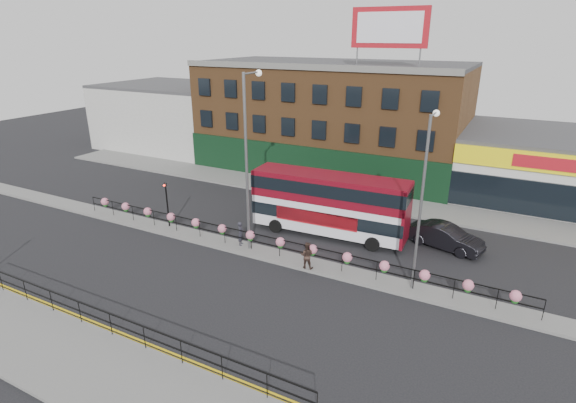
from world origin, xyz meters
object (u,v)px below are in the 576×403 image
at_px(pedestrian_b, 307,255).
at_px(lamp_column_west, 249,149).
at_px(lamp_column_east, 424,189).
at_px(car, 445,237).
at_px(pedestrian_a, 241,233).
at_px(double_decker_bus, 330,199).

bearing_deg(pedestrian_b, lamp_column_west, -21.79).
distance_m(lamp_column_west, lamp_column_east, 10.17).
bearing_deg(car, pedestrian_b, 149.59).
bearing_deg(pedestrian_a, lamp_column_west, -101.98).
xyz_separation_m(car, lamp_column_east, (-0.64, -5.76, 4.80)).
bearing_deg(lamp_column_east, pedestrian_a, -179.53).
xyz_separation_m(pedestrian_b, lamp_column_west, (-4.27, 0.88, 5.53)).
relative_size(pedestrian_b, lamp_column_west, 0.15).
bearing_deg(double_decker_bus, pedestrian_b, -81.32).
height_order(double_decker_bus, car, double_decker_bus).
height_order(car, pedestrian_a, pedestrian_a).
bearing_deg(lamp_column_west, lamp_column_east, -0.02).
relative_size(pedestrian_a, lamp_column_west, 0.15).
relative_size(double_decker_bus, lamp_column_east, 1.15).
bearing_deg(pedestrian_b, pedestrian_a, -19.10).
height_order(pedestrian_b, lamp_column_west, lamp_column_west).
bearing_deg(car, double_decker_bus, 115.89).
distance_m(car, lamp_column_east, 7.53).
bearing_deg(lamp_column_west, double_decker_bus, 50.39).
bearing_deg(pedestrian_a, car, -82.24).
distance_m(pedestrian_a, pedestrian_b, 5.06).
height_order(double_decker_bus, lamp_column_west, lamp_column_west).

